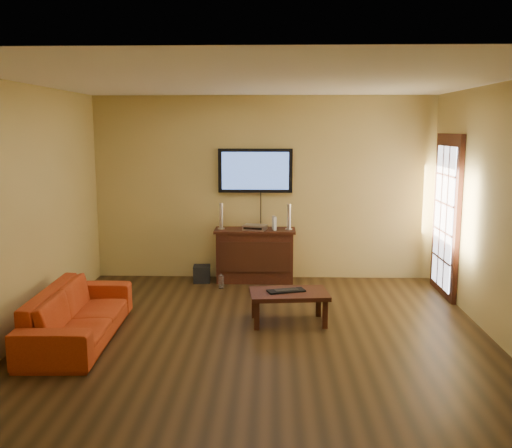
{
  "coord_description": "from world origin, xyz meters",
  "views": [
    {
      "loc": [
        0.14,
        -5.9,
        2.23
      ],
      "look_at": [
        -0.06,
        0.8,
        1.1
      ],
      "focal_mm": 40.0,
      "sensor_mm": 36.0,
      "label": 1
    }
  ],
  "objects_px": {
    "game_console": "(274,223)",
    "bottle": "(221,282)",
    "av_receiver": "(255,227)",
    "sofa": "(78,305)",
    "subwoofer": "(202,274)",
    "keyboard": "(286,291)",
    "coffee_table": "(289,296)",
    "speaker_right": "(289,218)",
    "media_console": "(255,255)",
    "television": "(255,171)",
    "speaker_left": "(221,217)"
  },
  "relations": [
    {
      "from": "bottle",
      "to": "keyboard",
      "type": "xyz_separation_m",
      "value": [
        0.88,
        -1.4,
        0.28
      ]
    },
    {
      "from": "television",
      "to": "subwoofer",
      "type": "xyz_separation_m",
      "value": [
        -0.78,
        -0.26,
        -1.49
      ]
    },
    {
      "from": "game_console",
      "to": "media_console",
      "type": "bearing_deg",
      "value": 161.25
    },
    {
      "from": "speaker_right",
      "to": "subwoofer",
      "type": "relative_size",
      "value": 1.54
    },
    {
      "from": "coffee_table",
      "to": "speaker_right",
      "type": "xyz_separation_m",
      "value": [
        0.04,
        1.8,
        0.63
      ]
    },
    {
      "from": "av_receiver",
      "to": "sofa",
      "type": "bearing_deg",
      "value": -112.56
    },
    {
      "from": "av_receiver",
      "to": "game_console",
      "type": "distance_m",
      "value": 0.29
    },
    {
      "from": "av_receiver",
      "to": "media_console",
      "type": "bearing_deg",
      "value": 106.8
    },
    {
      "from": "coffee_table",
      "to": "bottle",
      "type": "height_order",
      "value": "coffee_table"
    },
    {
      "from": "speaker_left",
      "to": "bottle",
      "type": "height_order",
      "value": "speaker_left"
    },
    {
      "from": "media_console",
      "to": "subwoofer",
      "type": "xyz_separation_m",
      "value": [
        -0.78,
        -0.08,
        -0.27
      ]
    },
    {
      "from": "subwoofer",
      "to": "keyboard",
      "type": "distance_m",
      "value": 2.13
    },
    {
      "from": "speaker_right",
      "to": "media_console",
      "type": "bearing_deg",
      "value": 177.59
    },
    {
      "from": "subwoofer",
      "to": "keyboard",
      "type": "xyz_separation_m",
      "value": [
        1.2,
        -1.74,
        0.26
      ]
    },
    {
      "from": "speaker_right",
      "to": "game_console",
      "type": "height_order",
      "value": "speaker_right"
    },
    {
      "from": "speaker_right",
      "to": "subwoofer",
      "type": "xyz_separation_m",
      "value": [
        -1.27,
        -0.06,
        -0.83
      ]
    },
    {
      "from": "sofa",
      "to": "bottle",
      "type": "bearing_deg",
      "value": -35.88
    },
    {
      "from": "media_console",
      "to": "speaker_right",
      "type": "relative_size",
      "value": 3.15
    },
    {
      "from": "game_console",
      "to": "bottle",
      "type": "relative_size",
      "value": 0.92
    },
    {
      "from": "media_console",
      "to": "bottle",
      "type": "bearing_deg",
      "value": -137.97
    },
    {
      "from": "media_console",
      "to": "game_console",
      "type": "bearing_deg",
      "value": -7.03
    },
    {
      "from": "sofa",
      "to": "av_receiver",
      "type": "distance_m",
      "value": 3.0
    },
    {
      "from": "bottle",
      "to": "sofa",
      "type": "bearing_deg",
      "value": -124.07
    },
    {
      "from": "speaker_right",
      "to": "game_console",
      "type": "distance_m",
      "value": 0.23
    },
    {
      "from": "media_console",
      "to": "coffee_table",
      "type": "height_order",
      "value": "media_console"
    },
    {
      "from": "coffee_table",
      "to": "bottle",
      "type": "distance_m",
      "value": 1.69
    },
    {
      "from": "game_console",
      "to": "keyboard",
      "type": "height_order",
      "value": "game_console"
    },
    {
      "from": "speaker_left",
      "to": "game_console",
      "type": "height_order",
      "value": "speaker_left"
    },
    {
      "from": "media_console",
      "to": "keyboard",
      "type": "relative_size",
      "value": 2.57
    },
    {
      "from": "television",
      "to": "game_console",
      "type": "height_order",
      "value": "television"
    },
    {
      "from": "television",
      "to": "keyboard",
      "type": "xyz_separation_m",
      "value": [
        0.42,
        -2.0,
        -1.23
      ]
    },
    {
      "from": "speaker_left",
      "to": "av_receiver",
      "type": "height_order",
      "value": "speaker_left"
    },
    {
      "from": "media_console",
      "to": "sofa",
      "type": "relative_size",
      "value": 0.62
    },
    {
      "from": "game_console",
      "to": "bottle",
      "type": "xyz_separation_m",
      "value": [
        -0.74,
        -0.38,
        -0.78
      ]
    },
    {
      "from": "media_console",
      "to": "av_receiver",
      "type": "bearing_deg",
      "value": -88.13
    },
    {
      "from": "game_console",
      "to": "speaker_left",
      "type": "bearing_deg",
      "value": 165.46
    },
    {
      "from": "game_console",
      "to": "television",
      "type": "bearing_deg",
      "value": 130.17
    },
    {
      "from": "speaker_right",
      "to": "bottle",
      "type": "distance_m",
      "value": 1.34
    },
    {
      "from": "coffee_table",
      "to": "speaker_right",
      "type": "distance_m",
      "value": 1.91
    },
    {
      "from": "subwoofer",
      "to": "keyboard",
      "type": "relative_size",
      "value": 0.53
    },
    {
      "from": "speaker_left",
      "to": "game_console",
      "type": "relative_size",
      "value": 1.94
    },
    {
      "from": "coffee_table",
      "to": "speaker_right",
      "type": "bearing_deg",
      "value": 88.62
    },
    {
      "from": "media_console",
      "to": "bottle",
      "type": "height_order",
      "value": "media_console"
    },
    {
      "from": "sofa",
      "to": "subwoofer",
      "type": "relative_size",
      "value": 7.8
    },
    {
      "from": "television",
      "to": "speaker_left",
      "type": "distance_m",
      "value": 0.85
    },
    {
      "from": "television",
      "to": "coffee_table",
      "type": "height_order",
      "value": "television"
    },
    {
      "from": "speaker_left",
      "to": "television",
      "type": "bearing_deg",
      "value": 20.23
    },
    {
      "from": "speaker_left",
      "to": "sofa",
      "type": "bearing_deg",
      "value": -118.61
    },
    {
      "from": "av_receiver",
      "to": "bottle",
      "type": "relative_size",
      "value": 1.5
    },
    {
      "from": "av_receiver",
      "to": "keyboard",
      "type": "bearing_deg",
      "value": -61.8
    }
  ]
}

